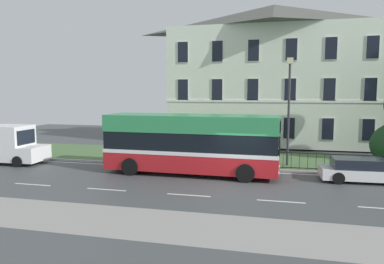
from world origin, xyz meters
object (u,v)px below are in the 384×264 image
(single_decker_bus, at_px, (191,143))
(litter_bin, at_px, (184,153))
(parked_hatchback_00, at_px, (362,170))
(street_lamp_post, at_px, (289,104))
(georgian_townhouse, at_px, (273,74))
(white_panel_van, at_px, (0,144))

(single_decker_bus, distance_m, litter_bin, 3.12)
(single_decker_bus, xyz_separation_m, parked_hatchback_00, (8.90, 0.31, -1.15))
(street_lamp_post, bearing_deg, georgian_townhouse, 96.37)
(white_panel_van, bearing_deg, single_decker_bus, -2.31)
(georgian_townhouse, height_order, parked_hatchback_00, georgian_townhouse)
(georgian_townhouse, relative_size, white_panel_van, 3.17)
(street_lamp_post, bearing_deg, white_panel_van, -171.04)
(georgian_townhouse, bearing_deg, parked_hatchback_00, -70.23)
(street_lamp_post, distance_m, litter_bin, 7.16)
(single_decker_bus, distance_m, parked_hatchback_00, 8.98)
(parked_hatchback_00, height_order, litter_bin, litter_bin)
(street_lamp_post, bearing_deg, parked_hatchback_00, -37.63)
(georgian_townhouse, distance_m, litter_bin, 13.31)
(litter_bin, bearing_deg, parked_hatchback_00, -13.47)
(georgian_townhouse, distance_m, street_lamp_post, 10.88)
(georgian_townhouse, height_order, street_lamp_post, georgian_townhouse)
(georgian_townhouse, relative_size, litter_bin, 15.73)
(white_panel_van, xyz_separation_m, parked_hatchback_00, (21.70, 0.06, -0.67))
(single_decker_bus, relative_size, street_lamp_post, 1.50)
(georgian_townhouse, xyz_separation_m, single_decker_bus, (-4.10, -13.66, -4.40))
(parked_hatchback_00, xyz_separation_m, street_lamp_post, (-3.62, 2.79, 3.26))
(parked_hatchback_00, relative_size, litter_bin, 3.87)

